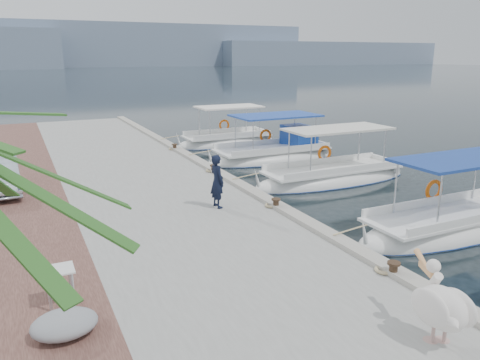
% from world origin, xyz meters
% --- Properties ---
extents(ground, '(400.00, 400.00, 0.00)m').
position_xyz_m(ground, '(0.00, 0.00, 0.00)').
color(ground, black).
rests_on(ground, ground).
extents(concrete_quay, '(6.00, 40.00, 0.50)m').
position_xyz_m(concrete_quay, '(-3.00, 5.00, 0.25)').
color(concrete_quay, gray).
rests_on(concrete_quay, ground).
extents(quay_curb, '(0.44, 40.00, 0.12)m').
position_xyz_m(quay_curb, '(-0.22, 5.00, 0.56)').
color(quay_curb, '#9D988B').
rests_on(quay_curb, concrete_quay).
extents(cobblestone_strip, '(4.00, 40.00, 0.50)m').
position_xyz_m(cobblestone_strip, '(-8.00, 5.00, 0.25)').
color(cobblestone_strip, '#52312B').
rests_on(cobblestone_strip, ground).
extents(distant_hills, '(330.00, 60.00, 18.00)m').
position_xyz_m(distant_hills, '(29.61, 201.49, 7.61)').
color(distant_hills, slate).
rests_on(distant_hills, ground).
extents(fishing_caique_b, '(6.70, 2.14, 2.83)m').
position_xyz_m(fishing_caique_b, '(3.94, -1.33, 0.13)').
color(fishing_caique_b, white).
rests_on(fishing_caique_b, ground).
extents(fishing_caique_c, '(7.20, 2.14, 2.83)m').
position_xyz_m(fishing_caique_c, '(4.19, 4.79, 0.12)').
color(fishing_caique_c, white).
rests_on(fishing_caique_c, ground).
extents(fishing_caique_d, '(6.91, 2.63, 2.83)m').
position_xyz_m(fishing_caique_d, '(4.15, 9.56, 0.19)').
color(fishing_caique_d, white).
rests_on(fishing_caique_d, ground).
extents(fishing_caique_e, '(6.08, 2.24, 2.83)m').
position_xyz_m(fishing_caique_e, '(3.63, 14.12, 0.13)').
color(fishing_caique_e, white).
rests_on(fishing_caique_e, ground).
extents(mooring_bollards, '(0.28, 20.28, 0.33)m').
position_xyz_m(mooring_bollards, '(-0.35, 1.50, 0.69)').
color(mooring_bollards, black).
rests_on(mooring_bollards, concrete_quay).
extents(pelican, '(0.95, 1.61, 1.27)m').
position_xyz_m(pelican, '(-1.35, -5.59, 1.15)').
color(pelican, tan).
rests_on(pelican, concrete_quay).
extents(fisherman, '(0.45, 0.64, 1.65)m').
position_xyz_m(fisherman, '(-1.90, 2.43, 1.32)').
color(fisherman, black).
rests_on(fisherman, concrete_quay).
extents(tarp_bundle, '(1.10, 0.90, 0.40)m').
position_xyz_m(tarp_bundle, '(-6.87, -2.76, 0.70)').
color(tarp_bundle, gray).
rests_on(tarp_bundle, cobblestone_strip).
extents(folding_table, '(0.55, 0.55, 0.73)m').
position_xyz_m(folding_table, '(-6.82, -1.68, 1.02)').
color(folding_table, silver).
rests_on(folding_table, cobblestone_strip).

